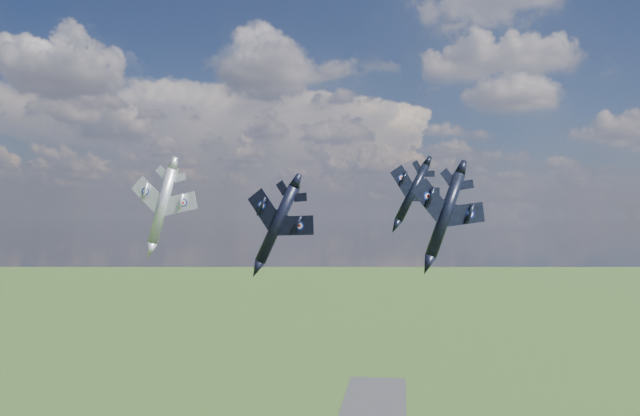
% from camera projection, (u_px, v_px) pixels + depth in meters
% --- Properties ---
extents(jet_lead_navy, '(13.74, 16.63, 7.34)m').
position_uv_depth(jet_lead_navy, '(277.00, 224.00, 78.76)').
color(jet_lead_navy, black).
extents(jet_right_navy, '(14.36, 16.39, 6.15)m').
position_uv_depth(jet_right_navy, '(445.00, 215.00, 69.86)').
color(jet_right_navy, black).
extents(jet_high_navy, '(15.25, 17.30, 7.50)m').
position_uv_depth(jet_high_navy, '(412.00, 193.00, 102.75)').
color(jet_high_navy, black).
extents(jet_left_silver, '(12.94, 16.73, 6.33)m').
position_uv_depth(jet_left_silver, '(162.00, 206.00, 94.04)').
color(jet_left_silver, '#A0A4AB').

